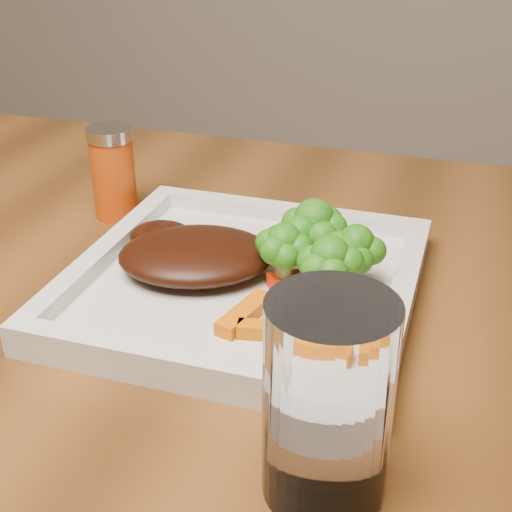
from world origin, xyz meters
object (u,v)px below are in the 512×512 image
(drinking_glass, at_px, (328,402))
(plate, at_px, (244,288))
(steak, at_px, (196,255))
(spice_shaker, at_px, (113,173))

(drinking_glass, bearing_deg, plate, 120.46)
(plate, xyz_separation_m, drinking_glass, (0.11, -0.18, 0.05))
(steak, distance_m, spice_shaker, 0.16)
(steak, bearing_deg, drinking_glass, -51.21)
(spice_shaker, bearing_deg, steak, -38.61)
(plate, xyz_separation_m, steak, (-0.04, 0.00, 0.02))
(plate, distance_m, steak, 0.05)
(plate, height_order, drinking_glass, drinking_glass)
(spice_shaker, relative_size, drinking_glass, 0.77)
(plate, relative_size, steak, 2.10)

